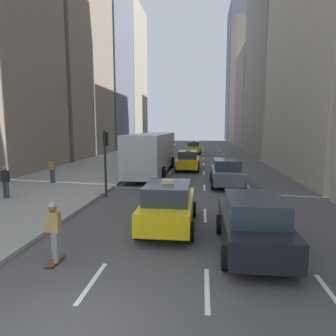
# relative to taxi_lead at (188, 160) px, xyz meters

# --- Properties ---
(sidewalk_left) EXTENTS (8.00, 66.00, 0.15)m
(sidewalk_left) POSITION_rel_taxi_lead_xyz_m (-8.20, 5.54, -0.81)
(sidewalk_left) COLOR gray
(sidewalk_left) RESTS_ON ground
(lane_markings) EXTENTS (5.72, 56.00, 0.01)m
(lane_markings) POSITION_rel_taxi_lead_xyz_m (1.40, 1.54, -0.87)
(lane_markings) COLOR white
(lane_markings) RESTS_ON ground
(building_row_left) EXTENTS (6.00, 70.43, 37.45)m
(building_row_left) POSITION_rel_taxi_lead_xyz_m (-15.20, 14.08, 13.64)
(building_row_left) COLOR gray
(building_row_left) RESTS_ON ground
(building_row_right) EXTENTS (6.00, 89.06, 35.08)m
(building_row_right) POSITION_rel_taxi_lead_xyz_m (10.80, 22.78, 13.17)
(building_row_right) COLOR #A89E89
(building_row_right) RESTS_ON ground
(taxi_lead) EXTENTS (2.02, 4.40, 1.87)m
(taxi_lead) POSITION_rel_taxi_lead_xyz_m (0.00, 0.00, 0.00)
(taxi_lead) COLOR yellow
(taxi_lead) RESTS_ON ground
(taxi_second) EXTENTS (2.02, 4.40, 1.87)m
(taxi_second) POSITION_rel_taxi_lead_xyz_m (0.00, 16.64, 0.00)
(taxi_second) COLOR yellow
(taxi_second) RESTS_ON ground
(taxi_third) EXTENTS (2.02, 4.40, 1.87)m
(taxi_third) POSITION_rel_taxi_lead_xyz_m (0.00, -15.21, 0.00)
(taxi_third) COLOR yellow
(taxi_third) RESTS_ON ground
(sedan_black_near) EXTENTS (2.02, 4.55, 1.74)m
(sedan_black_near) POSITION_rel_taxi_lead_xyz_m (2.80, -17.07, 0.00)
(sedan_black_near) COLOR black
(sedan_black_near) RESTS_ON ground
(sedan_silver_behind) EXTENTS (2.02, 4.42, 1.75)m
(sedan_silver_behind) POSITION_rel_taxi_lead_xyz_m (2.80, -6.83, 0.01)
(sedan_silver_behind) COLOR #565B66
(sedan_silver_behind) RESTS_ON ground
(city_bus) EXTENTS (2.80, 11.61, 3.25)m
(city_bus) POSITION_rel_taxi_lead_xyz_m (-2.81, -1.99, 0.91)
(city_bus) COLOR #B7BCC1
(city_bus) RESTS_ON ground
(skateboarder) EXTENTS (0.36, 0.80, 1.75)m
(skateboarder) POSITION_rel_taxi_lead_xyz_m (-2.83, -18.54, 0.08)
(skateboarder) COLOR brown
(skateboarder) RESTS_ON ground
(pedestrian_mid_block) EXTENTS (0.36, 0.22, 1.65)m
(pedestrian_mid_block) POSITION_rel_taxi_lead_xyz_m (-8.75, -12.09, 0.19)
(pedestrian_mid_block) COLOR #383D51
(pedestrian_mid_block) RESTS_ON sidewalk_left
(pedestrian_far_walking) EXTENTS (0.36, 0.22, 1.65)m
(pedestrian_far_walking) POSITION_rel_taxi_lead_xyz_m (-8.50, -7.73, 0.19)
(pedestrian_far_walking) COLOR #383D51
(pedestrian_far_walking) RESTS_ON sidewalk_left
(traffic_light_pole) EXTENTS (0.24, 0.42, 3.60)m
(traffic_light_pole) POSITION_rel_taxi_lead_xyz_m (-3.95, -10.50, 1.53)
(traffic_light_pole) COLOR black
(traffic_light_pole) RESTS_ON ground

